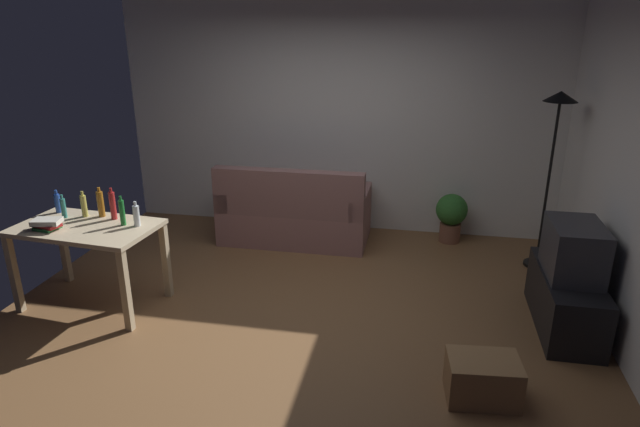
# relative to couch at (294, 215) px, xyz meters

# --- Properties ---
(ground_plane) EXTENTS (5.20, 4.40, 0.02)m
(ground_plane) POSITION_rel_couch_xyz_m (0.41, -1.59, -0.32)
(ground_plane) COLOR brown
(wall_rear) EXTENTS (5.20, 0.10, 2.70)m
(wall_rear) POSITION_rel_couch_xyz_m (0.41, 0.61, 1.04)
(wall_rear) COLOR silver
(wall_rear) RESTS_ON ground_plane
(couch) EXTENTS (1.68, 0.84, 0.92)m
(couch) POSITION_rel_couch_xyz_m (0.00, 0.00, 0.00)
(couch) COLOR #996B66
(couch) RESTS_ON ground_plane
(tv_stand) EXTENTS (0.44, 1.10, 0.48)m
(tv_stand) POSITION_rel_couch_xyz_m (2.66, -1.41, -0.07)
(tv_stand) COLOR black
(tv_stand) RESTS_ON ground_plane
(tv) EXTENTS (0.41, 0.60, 0.44)m
(tv) POSITION_rel_couch_xyz_m (2.67, -1.41, 0.39)
(tv) COLOR #2D2D33
(tv) RESTS_ON tv_stand
(torchiere_lamp) EXTENTS (0.32, 0.32, 1.81)m
(torchiere_lamp) POSITION_rel_couch_xyz_m (2.66, -0.19, 1.10)
(torchiere_lamp) COLOR black
(torchiere_lamp) RESTS_ON ground_plane
(desk) EXTENTS (1.26, 0.80, 0.76)m
(desk) POSITION_rel_couch_xyz_m (-1.43, -1.80, 0.34)
(desk) COLOR #C6B28E
(desk) RESTS_ON ground_plane
(potted_plant) EXTENTS (0.36, 0.36, 0.57)m
(potted_plant) POSITION_rel_couch_xyz_m (1.78, 0.31, 0.02)
(potted_plant) COLOR brown
(potted_plant) RESTS_ON ground_plane
(storage_box) EXTENTS (0.51, 0.38, 0.30)m
(storage_box) POSITION_rel_couch_xyz_m (1.91, -2.50, -0.16)
(storage_box) COLOR olive
(storage_box) RESTS_ON ground_plane
(bottle_blue) EXTENTS (0.05, 0.05, 0.22)m
(bottle_blue) POSITION_rel_couch_xyz_m (-1.87, -1.54, 0.54)
(bottle_blue) COLOR #2347A3
(bottle_blue) RESTS_ON desk
(bottle_tall) EXTENTS (0.05, 0.05, 0.22)m
(bottle_tall) POSITION_rel_couch_xyz_m (-1.73, -1.66, 0.54)
(bottle_tall) COLOR teal
(bottle_tall) RESTS_ON desk
(bottle_squat) EXTENTS (0.05, 0.05, 0.24)m
(bottle_squat) POSITION_rel_couch_xyz_m (-1.56, -1.60, 0.56)
(bottle_squat) COLOR #BCB24C
(bottle_squat) RESTS_ON desk
(bottle_amber) EXTENTS (0.06, 0.06, 0.27)m
(bottle_amber) POSITION_rel_couch_xyz_m (-1.41, -1.57, 0.57)
(bottle_amber) COLOR #9E6019
(bottle_amber) RESTS_ON desk
(bottle_red) EXTENTS (0.05, 0.05, 0.29)m
(bottle_red) POSITION_rel_couch_xyz_m (-1.27, -1.61, 0.58)
(bottle_red) COLOR #AD2323
(bottle_red) RESTS_ON desk
(bottle_green) EXTENTS (0.05, 0.05, 0.26)m
(bottle_green) POSITION_rel_couch_xyz_m (-1.11, -1.73, 0.57)
(bottle_green) COLOR #1E722D
(bottle_green) RESTS_ON desk
(bottle_clear) EXTENTS (0.05, 0.05, 0.22)m
(bottle_clear) POSITION_rel_couch_xyz_m (-0.98, -1.73, 0.55)
(bottle_clear) COLOR silver
(bottle_clear) RESTS_ON desk
(book_stack) EXTENTS (0.27, 0.20, 0.10)m
(book_stack) POSITION_rel_couch_xyz_m (-1.69, -1.95, 0.50)
(book_stack) COLOR #236B33
(book_stack) RESTS_ON desk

